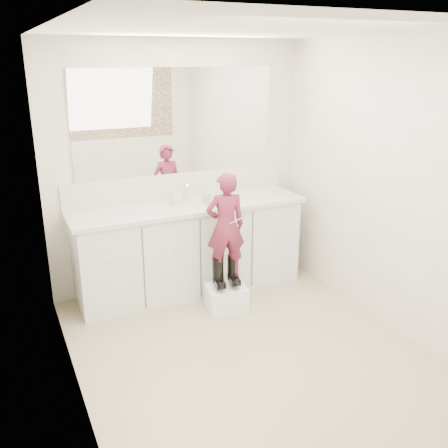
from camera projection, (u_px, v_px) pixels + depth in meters
floor at (247, 349)px, 4.00m from camera, size 3.00×3.00×0.00m
ceiling at (252, 29)px, 3.24m from camera, size 3.00×3.00×0.00m
wall_back at (178, 167)px, 4.91m from camera, size 2.60×0.00×2.60m
wall_front at (400, 289)px, 2.33m from camera, size 2.60×0.00×2.60m
wall_left at (65, 232)px, 3.10m from camera, size 0.00×3.00×3.00m
wall_right at (387, 187)px, 4.15m from camera, size 0.00×3.00×3.00m
vanity_cabinet at (190, 249)px, 4.92m from camera, size 2.20×0.55×0.85m
countertop at (189, 207)px, 4.76m from camera, size 2.28×0.58×0.04m
backsplash at (179, 185)px, 4.95m from camera, size 2.28×0.03×0.25m
mirror at (177, 122)px, 4.75m from camera, size 2.00×0.02×1.00m
dot_panel at (409, 196)px, 2.20m from camera, size 2.00×0.01×1.20m
faucet at (183, 195)px, 4.88m from camera, size 0.08×0.08×0.10m
cup at (206, 199)px, 4.77m from camera, size 0.13×0.13×0.10m
soap_bottle at (175, 195)px, 4.72m from camera, size 0.11×0.11×0.20m
step_stool at (226, 298)px, 4.61m from camera, size 0.40×0.35×0.23m
boot_left at (218, 273)px, 4.52m from camera, size 0.14×0.21×0.29m
boot_right at (233, 270)px, 4.58m from camera, size 0.14×0.21×0.29m
toddler at (226, 226)px, 4.41m from camera, size 0.39×0.29×0.97m
toothbrush at (237, 220)px, 4.35m from camera, size 0.14×0.03×0.06m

